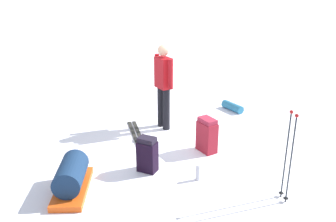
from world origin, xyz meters
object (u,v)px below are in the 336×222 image
Objects in this scene: gear_sled at (71,177)px; sleeping_mat_rolled at (232,107)px; ski_poles_planted_near at (289,153)px; skier_standing at (164,82)px; backpack_bright at (207,135)px; backpack_large_dark at (147,155)px; thermos_bottle at (198,173)px; ski_pair_near at (139,140)px.

sleeping_mat_rolled is (3.42, -2.65, -0.13)m from gear_sled.
gear_sled is (0.02, 3.06, -0.52)m from ski_poles_planted_near.
skier_standing reaches higher than backpack_bright.
skier_standing is 3.07m from ski_poles_planted_near.
ski_poles_planted_near is at bearing -143.51° from backpack_bright.
skier_standing is 2.89× the size of backpack_large_dark.
skier_standing is at bearing 40.28° from backpack_bright.
thermos_bottle is at bearing -161.09° from skier_standing.
sleeping_mat_rolled is at bearing 6.71° from ski_poles_planted_near.
backpack_bright is at bearing -139.72° from skier_standing.
sleeping_mat_rolled is (3.44, 0.40, -0.65)m from ski_poles_planted_near.
gear_sled reaches higher than thermos_bottle.
skier_standing is 2.76m from gear_sled.
backpack_bright is (0.75, -0.97, 0.02)m from backpack_large_dark.
backpack_large_dark reaches higher than thermos_bottle.
ski_pair_near is at bearing 147.38° from skier_standing.
gear_sled is 2.03× the size of sleeping_mat_rolled.
backpack_large_dark is at bearing 71.66° from ski_poles_planted_near.
skier_standing is at bearing -32.62° from ski_pair_near.
skier_standing is at bearing 124.92° from sleeping_mat_rolled.
ski_poles_planted_near is at bearing -90.35° from gear_sled.
ski_poles_planted_near is at bearing -109.84° from thermos_bottle.
ski_pair_near is at bearing 15.17° from backpack_large_dark.
ski_pair_near is 1.90m from gear_sled.
skier_standing reaches higher than sleeping_mat_rolled.
skier_standing is at bearing -26.07° from gear_sled.
thermos_bottle is at bearing -77.21° from gear_sled.
backpack_large_dark is 2.17m from ski_poles_planted_near.
thermos_bottle is (-1.31, -1.10, 0.12)m from ski_pair_near.
ski_pair_near is at bearing 131.66° from sleeping_mat_rolled.
backpack_bright is 1.82m from ski_poles_planted_near.
backpack_large_dark is 0.85m from thermos_bottle.
ski_pair_near is 1.15m from backpack_large_dark.
backpack_large_dark is 0.44× the size of ski_poles_planted_near.
backpack_bright is at bearing -52.18° from backpack_large_dark.
ski_poles_planted_near reaches higher than gear_sled.
backpack_bright is at bearing 162.33° from sleeping_mat_rolled.
ski_pair_near is 3.26× the size of sleeping_mat_rolled.
gear_sled is 1.89m from thermos_bottle.
ski_poles_planted_near is 5.14× the size of thermos_bottle.
skier_standing is 2.00m from sleeping_mat_rolled.
backpack_large_dark is at bearing -164.83° from ski_pair_near.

